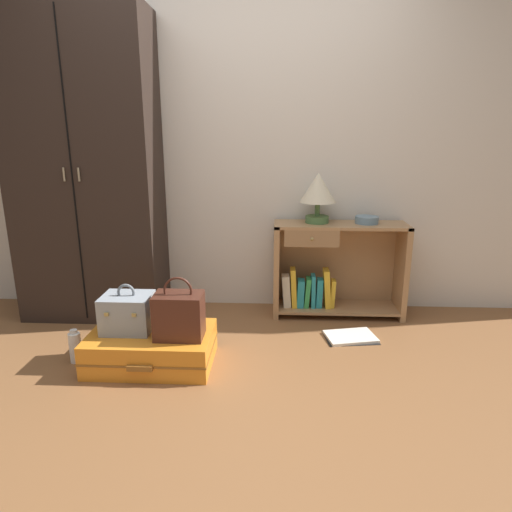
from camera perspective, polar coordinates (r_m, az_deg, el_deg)
ground_plane at (r=2.37m, az=-5.37°, el=-18.87°), size 9.00×9.00×0.00m
back_wall at (r=3.45m, az=-2.33°, el=14.81°), size 6.40×0.10×2.60m
wardrobe at (r=3.44m, az=-20.88°, el=10.06°), size 1.01×0.47×2.15m
bookshelf at (r=3.40m, az=9.70°, el=-1.81°), size 0.97×0.32×0.70m
table_lamp at (r=3.27m, az=7.93°, el=8.27°), size 0.26×0.26×0.36m
bowl at (r=3.34m, az=13.98°, el=4.51°), size 0.17×0.17×0.05m
suitcase_large at (r=2.78m, az=-13.18°, el=-11.36°), size 0.73×0.49×0.20m
train_case at (r=2.76m, az=-16.08°, el=-6.96°), size 0.29×0.24×0.29m
handbag at (r=2.60m, az=-9.81°, el=-7.45°), size 0.27×0.18×0.36m
bottle at (r=2.94m, az=-22.11°, el=-10.71°), size 0.07×0.07×0.21m
open_book_on_floor at (r=3.12m, az=11.99°, el=-10.08°), size 0.37×0.28×0.02m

